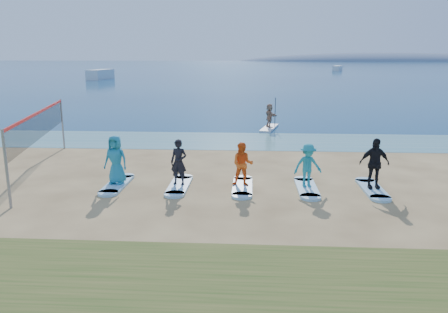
# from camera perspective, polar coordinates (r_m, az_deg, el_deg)

# --- Properties ---
(ground) EXTENTS (600.00, 600.00, 0.00)m
(ground) POSITION_cam_1_polar(r_m,az_deg,el_deg) (14.17, -4.40, -6.13)
(ground) COLOR tan
(ground) RESTS_ON ground
(shallow_water) EXTENTS (600.00, 600.00, 0.00)m
(shallow_water) POSITION_cam_1_polar(r_m,az_deg,el_deg) (24.27, -1.01, 2.11)
(shallow_water) COLOR teal
(shallow_water) RESTS_ON ground
(ocean) EXTENTS (600.00, 600.00, 0.00)m
(ocean) POSITION_cam_1_polar(r_m,az_deg,el_deg) (173.31, 3.00, 11.67)
(ocean) COLOR navy
(ocean) RESTS_ON ground
(island_ridge) EXTENTS (220.00, 56.00, 18.00)m
(island_ridge) POSITION_cam_1_polar(r_m,az_deg,el_deg) (326.81, 20.56, 11.59)
(island_ridge) COLOR slate
(island_ridge) RESTS_ON ground
(volleyball_net) EXTENTS (2.13, 8.86, 2.50)m
(volleyball_net) POSITION_cam_1_polar(r_m,az_deg,el_deg) (19.07, -22.92, 3.79)
(volleyball_net) COLOR gray
(volleyball_net) RESTS_ON ground
(paddleboard) EXTENTS (1.34, 3.08, 0.12)m
(paddleboard) POSITION_cam_1_polar(r_m,az_deg,el_deg) (28.24, 5.93, 3.72)
(paddleboard) COLOR silver
(paddleboard) RESTS_ON ground
(paddleboarder) EXTENTS (0.94, 1.45, 1.50)m
(paddleboarder) POSITION_cam_1_polar(r_m,az_deg,el_deg) (28.12, 5.97, 5.35)
(paddleboarder) COLOR tan
(paddleboarder) RESTS_ON paddleboard
(boat_offshore_a) EXTENTS (3.30, 7.44, 1.85)m
(boat_offshore_a) POSITION_cam_1_polar(r_m,az_deg,el_deg) (87.31, -15.81, 9.66)
(boat_offshore_a) COLOR silver
(boat_offshore_a) RESTS_ON ground
(boat_offshore_b) EXTENTS (4.00, 7.01, 1.41)m
(boat_offshore_b) POSITION_cam_1_polar(r_m,az_deg,el_deg) (132.76, 14.59, 10.79)
(boat_offshore_b) COLOR silver
(boat_offshore_b) RESTS_ON ground
(surfboard_0) EXTENTS (0.70, 2.20, 0.09)m
(surfboard_0) POSITION_cam_1_polar(r_m,az_deg,el_deg) (16.46, -13.78, -3.55)
(surfboard_0) COLOR #98CEEB
(surfboard_0) RESTS_ON ground
(student_0) EXTENTS (0.95, 0.70, 1.77)m
(student_0) POSITION_cam_1_polar(r_m,az_deg,el_deg) (16.23, -13.95, -0.40)
(student_0) COLOR teal
(student_0) RESTS_ON surfboard_0
(surfboard_1) EXTENTS (0.70, 2.20, 0.09)m
(surfboard_1) POSITION_cam_1_polar(r_m,az_deg,el_deg) (15.94, -5.86, -3.78)
(surfboard_1) COLOR #98CEEB
(surfboard_1) RESTS_ON ground
(student_1) EXTENTS (0.67, 0.51, 1.65)m
(student_1) POSITION_cam_1_polar(r_m,az_deg,el_deg) (15.71, -5.94, -0.75)
(student_1) COLOR black
(student_1) RESTS_ON surfboard_1
(surfboard_2) EXTENTS (0.70, 2.20, 0.09)m
(surfboard_2) POSITION_cam_1_polar(r_m,az_deg,el_deg) (15.73, 2.42, -3.95)
(surfboard_2) COLOR #98CEEB
(surfboard_2) RESTS_ON ground
(student_2) EXTENTS (0.80, 0.65, 1.57)m
(student_2) POSITION_cam_1_polar(r_m,az_deg,el_deg) (15.51, 2.45, -1.02)
(student_2) COLOR orange
(student_2) RESTS_ON surfboard_2
(surfboard_3) EXTENTS (0.70, 2.20, 0.09)m
(surfboard_3) POSITION_cam_1_polar(r_m,az_deg,el_deg) (15.86, 10.76, -4.04)
(surfboard_3) COLOR #98CEEB
(surfboard_3) RESTS_ON ground
(student_3) EXTENTS (1.11, 0.80, 1.56)m
(student_3) POSITION_cam_1_polar(r_m,az_deg,el_deg) (15.64, 10.88, -1.16)
(student_3) COLOR teal
(student_3) RESTS_ON surfboard_3
(surfboard_4) EXTENTS (0.70, 2.20, 0.09)m
(surfboard_4) POSITION_cam_1_polar(r_m,az_deg,el_deg) (16.31, 18.79, -4.04)
(surfboard_4) COLOR #98CEEB
(surfboard_4) RESTS_ON ground
(student_4) EXTENTS (1.07, 0.50, 1.78)m
(student_4) POSITION_cam_1_polar(r_m,az_deg,el_deg) (16.07, 19.04, -0.85)
(student_4) COLOR black
(student_4) RESTS_ON surfboard_4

